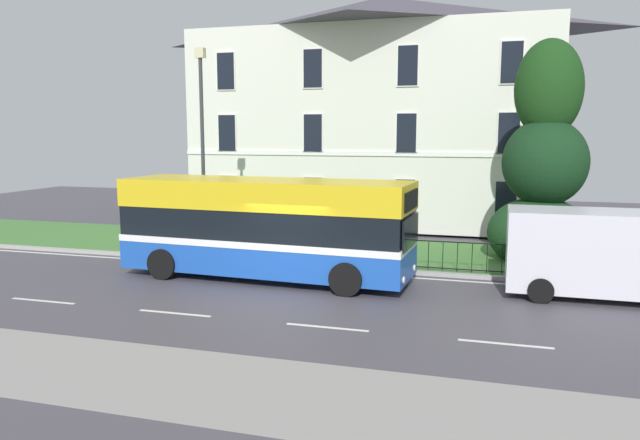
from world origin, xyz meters
The scene contains 8 objects.
ground_plane centered at (0.00, 1.12, -0.01)m, with size 60.00×56.00×0.18m.
georgian_townhouse centered at (-0.21, 16.54, 5.77)m, with size 17.18×10.68×11.23m.
iron_verge_railing centered at (-0.21, 4.40, 0.62)m, with size 14.18×0.04×0.97m.
evergreen_tree centered at (7.23, 7.14, 3.03)m, with size 3.49×3.49×7.89m.
single_decker_bus centered at (-1.13, 2.37, 1.63)m, with size 9.19×3.07×3.09m.
white_panel_van centered at (8.28, 2.74, 1.24)m, with size 4.97×2.13×2.42m.
street_lamp_post centered at (-4.88, 5.57, 4.35)m, with size 0.36×0.24×7.46m.
litter_bin centered at (-0.71, 5.19, 0.66)m, with size 0.56×0.56×1.08m.
Camera 1 is at (5.65, -14.91, 4.52)m, focal length 33.83 mm.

